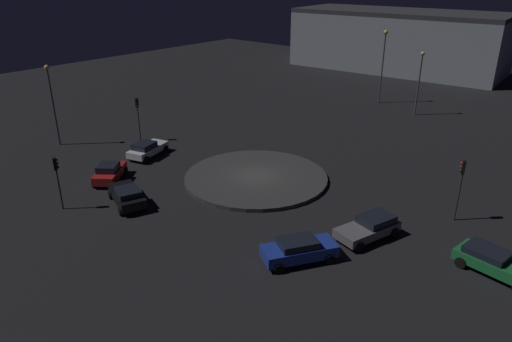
# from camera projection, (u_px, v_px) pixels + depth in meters

# --- Properties ---
(ground_plane) EXTENTS (118.41, 118.41, 0.00)m
(ground_plane) POSITION_uv_depth(u_px,v_px,m) (256.00, 179.00, 39.35)
(ground_plane) COLOR black
(roundabout_island) EXTENTS (11.82, 11.82, 0.31)m
(roundabout_island) POSITION_uv_depth(u_px,v_px,m) (256.00, 177.00, 39.29)
(roundabout_island) COLOR #383838
(roundabout_island) RESTS_ON ground_plane
(car_red) EXTENTS (4.06, 3.71, 1.53)m
(car_red) POSITION_uv_depth(u_px,v_px,m) (109.00, 172.00, 38.76)
(car_red) COLOR red
(car_red) RESTS_ON ground_plane
(car_grey) EXTENTS (4.68, 3.08, 1.41)m
(car_grey) POSITION_uv_depth(u_px,v_px,m) (369.00, 227.00, 30.62)
(car_grey) COLOR slate
(car_grey) RESTS_ON ground_plane
(car_white) EXTENTS (4.50, 2.90, 1.44)m
(car_white) POSITION_uv_depth(u_px,v_px,m) (147.00, 149.00, 43.76)
(car_white) COLOR white
(car_white) RESTS_ON ground_plane
(car_green) EXTENTS (2.67, 4.77, 1.37)m
(car_green) POSITION_uv_depth(u_px,v_px,m) (495.00, 262.00, 27.03)
(car_green) COLOR #1E7238
(car_green) RESTS_ON ground_plane
(car_blue) EXTENTS (4.72, 3.85, 1.47)m
(car_blue) POSITION_uv_depth(u_px,v_px,m) (299.00, 249.00, 28.16)
(car_blue) COLOR #1E38A5
(car_blue) RESTS_ON ground_plane
(car_black) EXTENTS (3.18, 4.57, 1.43)m
(car_black) POSITION_uv_depth(u_px,v_px,m) (127.00, 195.00, 34.88)
(car_black) COLOR black
(car_black) RESTS_ON ground_plane
(traffic_light_south) EXTENTS (0.31, 0.36, 4.42)m
(traffic_light_south) POSITION_uv_depth(u_px,v_px,m) (138.00, 111.00, 46.75)
(traffic_light_south) COLOR #2D2D2D
(traffic_light_south) RESTS_ON ground_plane
(traffic_light_north) EXTENTS (0.34, 0.38, 4.44)m
(traffic_light_north) POSITION_uv_depth(u_px,v_px,m) (461.00, 179.00, 31.77)
(traffic_light_north) COLOR #2D2D2D
(traffic_light_north) RESTS_ON ground_plane
(traffic_light_southeast) EXTENTS (0.40, 0.37, 4.01)m
(traffic_light_southeast) POSITION_uv_depth(u_px,v_px,m) (57.00, 173.00, 33.39)
(traffic_light_southeast) COLOR #2D2D2D
(traffic_light_southeast) RESTS_ON ground_plane
(streetlamp_west) EXTENTS (0.47, 0.47, 7.43)m
(streetlamp_west) POSITION_uv_depth(u_px,v_px,m) (420.00, 76.00, 54.53)
(streetlamp_west) COLOR #4C4C51
(streetlamp_west) RESTS_ON ground_plane
(streetlamp_west_near) EXTENTS (0.55, 0.55, 9.14)m
(streetlamp_west_near) POSITION_uv_depth(u_px,v_px,m) (383.00, 55.00, 59.04)
(streetlamp_west_near) COLOR #4C4C51
(streetlamp_west_near) RESTS_ON ground_plane
(streetlamp_south) EXTENTS (0.49, 0.49, 7.87)m
(streetlamp_south) POSITION_uv_depth(u_px,v_px,m) (51.00, 95.00, 45.02)
(streetlamp_south) COLOR #4C4C51
(streetlamp_south) RESTS_ON ground_plane
(store_building) EXTENTS (16.28, 34.92, 9.64)m
(store_building) POSITION_uv_depth(u_px,v_px,m) (398.00, 40.00, 79.69)
(store_building) COLOR #8C939E
(store_building) RESTS_ON ground_plane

